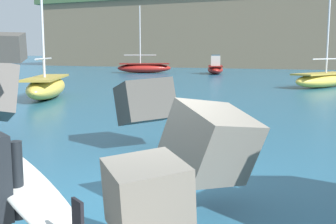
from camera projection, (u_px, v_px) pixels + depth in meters
name	position (u px, v px, depth m)	size (l,w,h in m)	color
ground_plane	(139.00, 210.00, 6.13)	(400.00, 400.00, 0.00)	#235B7A
breakwater_jetty	(212.00, 112.00, 7.59)	(30.54, 7.63, 2.75)	#4C4944
boat_near_left	(215.00, 68.00, 44.20)	(3.01, 5.09, 2.03)	maroon
boat_near_centre	(322.00, 79.00, 27.23)	(3.93, 5.62, 7.13)	#EAC64C
boat_mid_left	(47.00, 87.00, 20.81)	(3.97, 5.71, 5.61)	#EAC64C
boat_mid_centre	(144.00, 68.00, 46.11)	(6.12, 4.55, 7.25)	maroon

